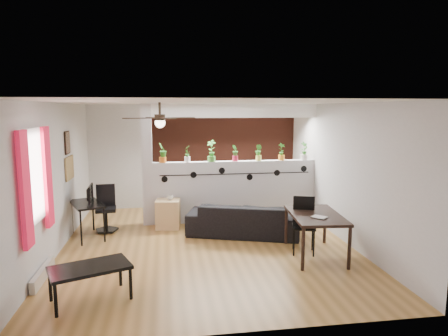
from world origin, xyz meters
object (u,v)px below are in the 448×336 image
at_px(ceiling_fan, 160,119).
at_px(potted_plant_4, 259,152).
at_px(potted_plant_5, 282,151).
at_px(potted_plant_6, 304,150).
at_px(computer_desk, 87,206).
at_px(office_chair, 106,211).
at_px(potted_plant_2, 211,150).
at_px(coffee_table, 90,270).
at_px(dining_table, 316,218).
at_px(potted_plant_3, 235,152).
at_px(cup, 170,197).
at_px(cube_shelf, 168,214).
at_px(folding_chair, 304,219).
at_px(sofa, 244,219).
at_px(potted_plant_0, 163,152).
at_px(potted_plant_1, 187,153).

bearing_deg(ceiling_fan, potted_plant_4, 40.24).
bearing_deg(potted_plant_5, potted_plant_6, 0.00).
relative_size(computer_desk, office_chair, 1.15).
xyz_separation_m(potted_plant_2, coffee_table, (-2.00, -3.45, -1.18)).
height_order(potted_plant_4, office_chair, potted_plant_4).
bearing_deg(dining_table, potted_plant_3, 112.70).
bearing_deg(cup, cube_shelf, 180.00).
distance_m(potted_plant_2, cube_shelf, 1.65).
bearing_deg(folding_chair, ceiling_fan, 173.04).
bearing_deg(potted_plant_4, potted_plant_2, 180.00).
bearing_deg(dining_table, computer_desk, 158.65).
distance_m(sofa, dining_table, 1.68).
bearing_deg(cube_shelf, coffee_table, -102.02).
bearing_deg(potted_plant_4, potted_plant_3, 180.00).
relative_size(potted_plant_0, dining_table, 0.30).
height_order(potted_plant_5, computer_desk, potted_plant_5).
bearing_deg(potted_plant_0, coffee_table, -105.37).
height_order(potted_plant_0, cup, potted_plant_0).
height_order(sofa, coffee_table, sofa).
bearing_deg(potted_plant_5, potted_plant_2, 180.00).
xyz_separation_m(potted_plant_0, potted_plant_3, (1.58, 0.00, -0.03)).
xyz_separation_m(potted_plant_0, potted_plant_1, (0.53, 0.00, -0.03)).
bearing_deg(cube_shelf, potted_plant_4, 15.95).
bearing_deg(coffee_table, potted_plant_0, 74.63).
distance_m(potted_plant_1, potted_plant_5, 2.11).
bearing_deg(sofa, potted_plant_4, -99.91).
bearing_deg(cube_shelf, dining_table, -32.49).
bearing_deg(potted_plant_0, potted_plant_1, 0.00).
relative_size(potted_plant_0, folding_chair, 0.44).
bearing_deg(dining_table, coffee_table, -162.27).
bearing_deg(potted_plant_3, office_chair, -172.25).
relative_size(potted_plant_5, sofa, 0.19).
distance_m(computer_desk, coffee_table, 2.75).
xyz_separation_m(cube_shelf, computer_desk, (-1.56, -0.42, 0.32)).
bearing_deg(potted_plant_1, ceiling_fan, -106.89).
height_order(ceiling_fan, potted_plant_4, ceiling_fan).
relative_size(potted_plant_1, potted_plant_3, 1.01).
bearing_deg(cup, potted_plant_1, 41.12).
xyz_separation_m(potted_plant_5, coffee_table, (-3.58, -3.45, -1.14)).
bearing_deg(cube_shelf, potted_plant_3, 19.22).
bearing_deg(potted_plant_4, potted_plant_1, 180.00).
bearing_deg(dining_table, potted_plant_4, 100.87).
bearing_deg(computer_desk, sofa, -4.86).
xyz_separation_m(sofa, office_chair, (-2.74, 0.64, 0.11)).
relative_size(potted_plant_6, dining_table, 0.30).
bearing_deg(sofa, cube_shelf, -6.64).
height_order(potted_plant_4, cup, potted_plant_4).
relative_size(potted_plant_3, cup, 2.85).
distance_m(ceiling_fan, folding_chair, 3.02).
xyz_separation_m(potted_plant_4, folding_chair, (0.32, -2.10, -0.97)).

